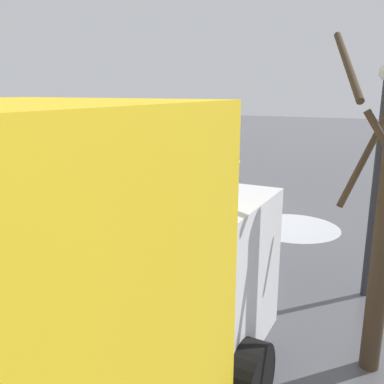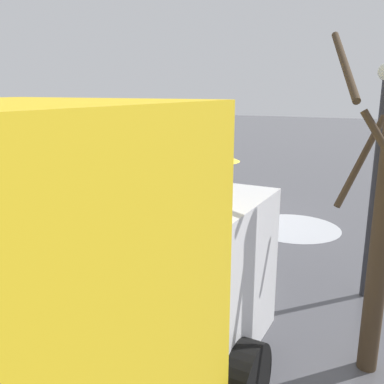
# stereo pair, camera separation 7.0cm
# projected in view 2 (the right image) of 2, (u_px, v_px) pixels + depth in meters

# --- Properties ---
(ground_plane) EXTENTS (90.00, 90.00, 0.00)m
(ground_plane) POSITION_uv_depth(u_px,v_px,m) (230.00, 218.00, 11.36)
(ground_plane) COLOR #4C4C51
(slush_patch_near_cluster) EXTENTS (2.91, 2.91, 0.01)m
(slush_patch_near_cluster) POSITION_uv_depth(u_px,v_px,m) (80.00, 276.00, 7.85)
(slush_patch_near_cluster) COLOR #ADAFB5
(slush_patch_near_cluster) RESTS_ON ground
(slush_patch_under_van) EXTENTS (2.36, 2.36, 0.01)m
(slush_patch_under_van) POSITION_uv_depth(u_px,v_px,m) (293.00, 228.00, 10.57)
(slush_patch_under_van) COLOR #ADAFB5
(slush_patch_under_van) RESTS_ON ground
(cargo_van_parked_right) EXTENTS (2.27, 5.37, 2.60)m
(cargo_van_parked_right) POSITION_uv_depth(u_px,v_px,m) (128.00, 165.00, 12.84)
(cargo_van_parked_right) COLOR white
(cargo_van_parked_right) RESTS_ON ground
(shopping_cart_vendor) EXTENTS (0.60, 0.85, 1.04)m
(shopping_cart_vendor) POSITION_uv_depth(u_px,v_px,m) (220.00, 209.00, 10.20)
(shopping_cart_vendor) COLOR #1951B2
(shopping_cart_vendor) RESTS_ON ground
(hand_dolly_boxes) EXTENTS (0.66, 0.80, 1.32)m
(hand_dolly_boxes) POSITION_uv_depth(u_px,v_px,m) (195.00, 201.00, 11.08)
(hand_dolly_boxes) COLOR #515156
(hand_dolly_boxes) RESTS_ON ground
(pedestrian_pink_side) EXTENTS (1.04, 1.04, 2.15)m
(pedestrian_pink_side) POSITION_uv_depth(u_px,v_px,m) (218.00, 175.00, 9.29)
(pedestrian_pink_side) COLOR black
(pedestrian_pink_side) RESTS_ON ground
(pedestrian_black_side) EXTENTS (1.04, 1.04, 2.15)m
(pedestrian_black_side) POSITION_uv_depth(u_px,v_px,m) (211.00, 161.00, 11.15)
(pedestrian_black_side) COLOR black
(pedestrian_black_side) RESTS_ON ground
(bare_tree_near) EXTENTS (1.19, 1.35, 4.12)m
(bare_tree_near) POSITION_uv_depth(u_px,v_px,m) (381.00, 218.00, 4.79)
(bare_tree_near) COLOR #423323
(bare_tree_near) RESTS_ON ground
(street_lamp) EXTENTS (0.28, 0.28, 3.86)m
(street_lamp) POSITION_uv_depth(u_px,v_px,m) (378.00, 160.00, 6.54)
(street_lamp) COLOR #2D2D33
(street_lamp) RESTS_ON ground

